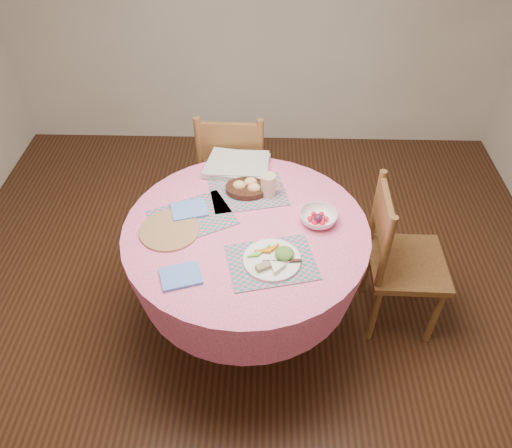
{
  "coord_description": "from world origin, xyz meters",
  "views": [
    {
      "loc": [
        0.1,
        -1.82,
        2.45
      ],
      "look_at": [
        0.05,
        0.0,
        0.78
      ],
      "focal_mm": 35.0,
      "sensor_mm": 36.0,
      "label": 1
    }
  ],
  "objects_px": {
    "dining_table": "(246,255)",
    "dinner_plate": "(273,260)",
    "wicker_trivet": "(170,230)",
    "latte_mug": "(269,185)",
    "fruit_bowl": "(318,218)",
    "chair_right": "(399,258)",
    "chair_back": "(233,170)",
    "bread_bowl": "(247,187)"
  },
  "relations": [
    {
      "from": "dining_table",
      "to": "latte_mug",
      "type": "bearing_deg",
      "value": 67.57
    },
    {
      "from": "dining_table",
      "to": "fruit_bowl",
      "type": "distance_m",
      "value": 0.43
    },
    {
      "from": "fruit_bowl",
      "to": "dinner_plate",
      "type": "bearing_deg",
      "value": -127.98
    },
    {
      "from": "chair_back",
      "to": "bread_bowl",
      "type": "bearing_deg",
      "value": 104.29
    },
    {
      "from": "fruit_bowl",
      "to": "bread_bowl",
      "type": "bearing_deg",
      "value": 147.73
    },
    {
      "from": "latte_mug",
      "to": "fruit_bowl",
      "type": "relative_size",
      "value": 0.5
    },
    {
      "from": "chair_right",
      "to": "dinner_plate",
      "type": "relative_size",
      "value": 3.46
    },
    {
      "from": "bread_bowl",
      "to": "chair_right",
      "type": "bearing_deg",
      "value": -14.6
    },
    {
      "from": "dining_table",
      "to": "dinner_plate",
      "type": "relative_size",
      "value": 4.6
    },
    {
      "from": "dining_table",
      "to": "bread_bowl",
      "type": "xyz_separation_m",
      "value": [
        -0.01,
        0.29,
        0.23
      ]
    },
    {
      "from": "dining_table",
      "to": "chair_right",
      "type": "distance_m",
      "value": 0.83
    },
    {
      "from": "chair_back",
      "to": "bread_bowl",
      "type": "distance_m",
      "value": 0.61
    },
    {
      "from": "wicker_trivet",
      "to": "fruit_bowl",
      "type": "distance_m",
      "value": 0.74
    },
    {
      "from": "chair_back",
      "to": "dinner_plate",
      "type": "height_order",
      "value": "chair_back"
    },
    {
      "from": "bread_bowl",
      "to": "fruit_bowl",
      "type": "xyz_separation_m",
      "value": [
        0.37,
        -0.23,
        -0.0
      ]
    },
    {
      "from": "chair_right",
      "to": "bread_bowl",
      "type": "relative_size",
      "value": 4.05
    },
    {
      "from": "chair_back",
      "to": "wicker_trivet",
      "type": "bearing_deg",
      "value": 75.08
    },
    {
      "from": "chair_back",
      "to": "latte_mug",
      "type": "bearing_deg",
      "value": 114.88
    },
    {
      "from": "chair_back",
      "to": "bread_bowl",
      "type": "relative_size",
      "value": 4.21
    },
    {
      "from": "dining_table",
      "to": "bread_bowl",
      "type": "relative_size",
      "value": 5.39
    },
    {
      "from": "chair_right",
      "to": "fruit_bowl",
      "type": "bearing_deg",
      "value": 93.14
    },
    {
      "from": "dining_table",
      "to": "dinner_plate",
      "type": "xyz_separation_m",
      "value": [
        0.14,
        -0.23,
        0.22
      ]
    },
    {
      "from": "wicker_trivet",
      "to": "fruit_bowl",
      "type": "bearing_deg",
      "value": 6.68
    },
    {
      "from": "dining_table",
      "to": "chair_back",
      "type": "xyz_separation_m",
      "value": [
        -0.12,
        0.82,
        -0.05
      ]
    },
    {
      "from": "chair_right",
      "to": "fruit_bowl",
      "type": "distance_m",
      "value": 0.55
    },
    {
      "from": "bread_bowl",
      "to": "latte_mug",
      "type": "relative_size",
      "value": 1.88
    },
    {
      "from": "wicker_trivet",
      "to": "dinner_plate",
      "type": "height_order",
      "value": "dinner_plate"
    },
    {
      "from": "fruit_bowl",
      "to": "dining_table",
      "type": "bearing_deg",
      "value": -171.25
    },
    {
      "from": "chair_right",
      "to": "dining_table",
      "type": "bearing_deg",
      "value": 96.14
    },
    {
      "from": "dining_table",
      "to": "latte_mug",
      "type": "relative_size",
      "value": 10.14
    },
    {
      "from": "chair_back",
      "to": "latte_mug",
      "type": "height_order",
      "value": "chair_back"
    },
    {
      "from": "wicker_trivet",
      "to": "fruit_bowl",
      "type": "height_order",
      "value": "fruit_bowl"
    },
    {
      "from": "wicker_trivet",
      "to": "dining_table",
      "type": "bearing_deg",
      "value": 4.69
    },
    {
      "from": "dinner_plate",
      "to": "latte_mug",
      "type": "relative_size",
      "value": 2.2
    },
    {
      "from": "wicker_trivet",
      "to": "latte_mug",
      "type": "height_order",
      "value": "latte_mug"
    },
    {
      "from": "dinner_plate",
      "to": "bread_bowl",
      "type": "xyz_separation_m",
      "value": [
        -0.14,
        0.52,
        0.01
      ]
    },
    {
      "from": "chair_back",
      "to": "dining_table",
      "type": "bearing_deg",
      "value": 100.4
    },
    {
      "from": "dining_table",
      "to": "chair_right",
      "type": "xyz_separation_m",
      "value": [
        0.82,
        0.07,
        -0.07
      ]
    },
    {
      "from": "wicker_trivet",
      "to": "dinner_plate",
      "type": "relative_size",
      "value": 1.11
    },
    {
      "from": "chair_right",
      "to": "bread_bowl",
      "type": "bearing_deg",
      "value": 76.59
    },
    {
      "from": "chair_back",
      "to": "fruit_bowl",
      "type": "xyz_separation_m",
      "value": [
        0.48,
        -0.76,
        0.27
      ]
    },
    {
      "from": "dining_table",
      "to": "fruit_bowl",
      "type": "xyz_separation_m",
      "value": [
        0.36,
        0.06,
        0.22
      ]
    }
  ]
}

